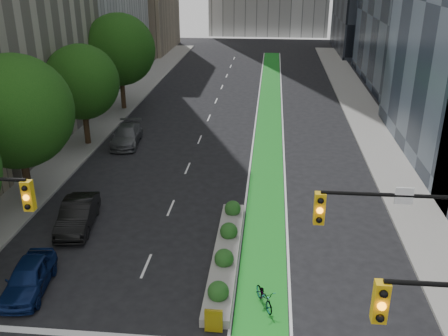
% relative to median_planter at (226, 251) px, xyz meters
% --- Properties ---
extents(sidewalk_left, '(3.60, 90.00, 0.15)m').
position_rel_median_planter_xyz_m(sidewalk_left, '(-13.00, 17.96, -0.30)').
color(sidewalk_left, gray).
rests_on(sidewalk_left, ground).
extents(sidewalk_right, '(3.60, 90.00, 0.15)m').
position_rel_median_planter_xyz_m(sidewalk_right, '(10.60, 17.96, -0.30)').
color(sidewalk_right, gray).
rests_on(sidewalk_right, ground).
extents(bike_lane_paint, '(2.20, 70.00, 0.01)m').
position_rel_median_planter_xyz_m(bike_lane_paint, '(1.80, 22.96, -0.37)').
color(bike_lane_paint, '#18851F').
rests_on(bike_lane_paint, ground).
extents(tree_mid, '(6.40, 6.40, 8.78)m').
position_rel_median_planter_xyz_m(tree_mid, '(-12.20, 4.96, 5.20)').
color(tree_mid, black).
rests_on(tree_mid, ground).
extents(tree_midfar, '(5.60, 5.60, 7.76)m').
position_rel_median_planter_xyz_m(tree_midfar, '(-12.20, 14.96, 4.57)').
color(tree_midfar, black).
rests_on(tree_midfar, ground).
extents(tree_far, '(6.60, 6.60, 9.00)m').
position_rel_median_planter_xyz_m(tree_far, '(-12.20, 24.96, 5.32)').
color(tree_far, black).
rests_on(tree_far, ground).
extents(signal_right, '(5.82, 0.51, 7.20)m').
position_rel_median_planter_xyz_m(signal_right, '(7.47, -6.57, 4.43)').
color(signal_right, black).
rests_on(signal_right, ground).
extents(median_planter, '(1.20, 10.26, 1.10)m').
position_rel_median_planter_xyz_m(median_planter, '(0.00, 0.00, 0.00)').
color(median_planter, gray).
rests_on(median_planter, ground).
extents(bicycle, '(1.20, 1.79, 0.89)m').
position_rel_median_planter_xyz_m(bicycle, '(1.91, -3.39, 0.07)').
color(bicycle, gray).
rests_on(bicycle, ground).
extents(parked_car_left_near, '(2.10, 4.16, 1.36)m').
position_rel_median_planter_xyz_m(parked_car_left_near, '(-8.27, -3.36, 0.31)').
color(parked_car_left_near, '#0C1C49').
rests_on(parked_car_left_near, ground).
extents(parked_car_left_mid, '(2.19, 4.71, 1.49)m').
position_rel_median_planter_xyz_m(parked_car_left_mid, '(-8.20, 2.27, 0.37)').
color(parked_car_left_mid, black).
rests_on(parked_car_left_mid, ground).
extents(parked_car_left_far, '(2.53, 5.13, 1.43)m').
position_rel_median_planter_xyz_m(parked_car_left_far, '(-9.22, 15.41, 0.34)').
color(parked_car_left_far, '#525456').
rests_on(parked_car_left_far, ground).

